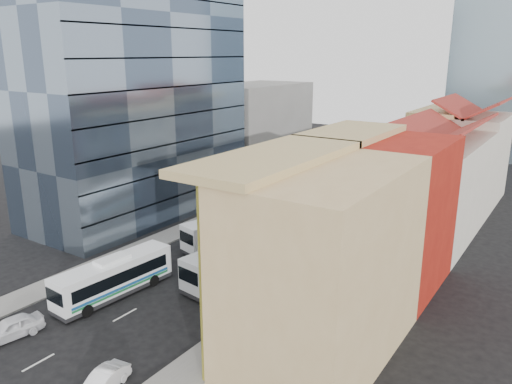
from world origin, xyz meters
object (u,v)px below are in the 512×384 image
Objects in this scene: office_tower at (134,85)px; bus_right at (236,259)px; shophouse_tan at (325,264)px; sedan_left at (11,328)px; bus_left_far at (230,228)px; sedan_right at (103,382)px; bus_left_near at (114,276)px.

office_tower is 25.53m from bus_right.
sedan_left is at bearing -150.31° from shophouse_tan.
office_tower is (-31.00, 14.00, 9.00)m from shophouse_tan.
bus_left_far reaches higher than sedan_left.
shophouse_tan is 12.96m from bus_right.
office_tower reaches higher than bus_left_far.
shophouse_tan is 14.59m from sedan_right.
shophouse_tan is 3.34× the size of sedan_left.
bus_right is 16.38m from sedan_right.
bus_left_far is at bearing 95.24° from sedan_left.
shophouse_tan reaches higher than bus_right.
office_tower is 25.32m from bus_left_near.
bus_right is 2.56× the size of sedan_left.
office_tower is 8.30× the size of sedan_right.
sedan_right is (8.49, -8.25, -1.03)m from bus_left_near.
shophouse_tan is 0.47× the size of office_tower.
sedan_left is (-2.03, -21.82, -0.95)m from bus_left_far.
bus_right is (6.12, 7.91, 0.10)m from bus_left_near.
sedan_right is (7.50, -22.09, -1.07)m from bus_left_far.
shophouse_tan is at bearing 41.97° from sedan_right.
bus_right is 17.47m from sedan_left.
shophouse_tan is at bearing -19.47° from bus_right.
shophouse_tan is 1.38× the size of bus_left_near.
sedan_right is at bearing -73.80° from bus_right.
office_tower is at bearing 165.23° from bus_right.
sedan_left is (12.97, -24.28, -14.29)m from office_tower.
shophouse_tan is at bearing 11.59° from bus_left_near.
office_tower is 2.89× the size of bus_left_far.
shophouse_tan reaches higher than bus_left_near.
shophouse_tan is at bearing 40.25° from sedan_left.
bus_right is at bearing 76.31° from sedan_left.
bus_left_far reaches higher than sedan_right.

